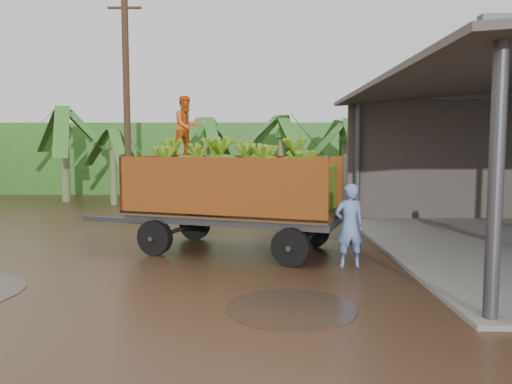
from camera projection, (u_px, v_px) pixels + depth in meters
ground at (158, 261)px, 10.54m from camera, size 100.00×100.00×0.00m
hedge_north at (181, 158)px, 26.32m from camera, size 22.00×3.00×3.60m
banana_trailer at (236, 190)px, 11.40m from camera, size 6.60×3.70×3.61m
man_blue at (349, 225)px, 9.96m from camera, size 0.67×0.50×1.68m
utility_pole at (127, 102)px, 17.89m from camera, size 1.20×0.24×7.88m
banana_plants at (82, 162)px, 17.43m from camera, size 24.07×20.12×4.20m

